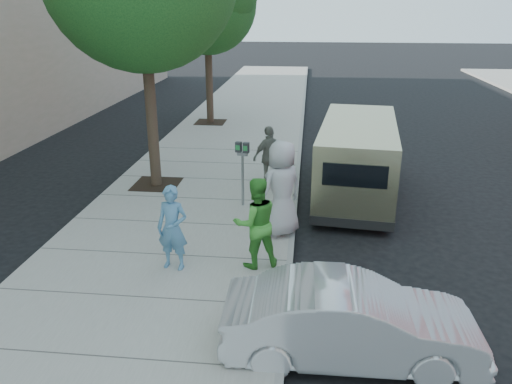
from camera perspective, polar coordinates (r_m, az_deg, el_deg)
ground at (r=11.03m, az=-3.32°, el=-4.45°), size 120.00×120.00×0.00m
sidewalk at (r=11.19m, az=-8.40°, el=-3.83°), size 5.00×60.00×0.15m
curb_face at (r=10.87m, az=4.21°, el=-4.43°), size 0.12×60.00×0.16m
parking_meter at (r=11.63m, az=-1.56°, el=3.66°), size 0.34×0.18×1.55m
van at (r=12.92m, az=11.48°, el=3.87°), size 2.29×5.41×1.95m
sedan at (r=7.20m, az=10.82°, el=-14.35°), size 3.56×1.30×1.16m
person_officer at (r=9.03m, az=-9.53°, el=-4.08°), size 0.62×0.46×1.57m
person_green_shirt at (r=8.96m, az=-0.03°, el=-3.54°), size 1.01×0.91×1.70m
person_gray_shirt at (r=10.17m, az=2.95°, el=0.39°), size 1.16×1.12×2.00m
person_striped_polo at (r=13.06m, az=1.55°, el=4.09°), size 1.00×0.85×1.61m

